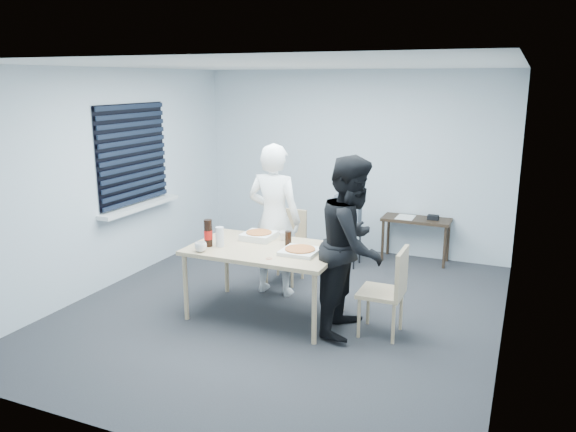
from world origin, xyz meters
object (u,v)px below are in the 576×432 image
at_px(side_table, 416,224).
at_px(soda_bottle, 208,233).
at_px(chair_right, 390,286).
at_px(stool, 347,237).
at_px(chair_far, 288,240).
at_px(person_black, 352,245).
at_px(mug_a, 201,247).
at_px(backpack, 348,213).
at_px(mug_b, 284,236).
at_px(dining_table, 265,253).
at_px(person_white, 274,220).

distance_m(side_table, soda_bottle, 3.18).
bearing_deg(chair_right, stool, 118.42).
distance_m(chair_far, person_black, 1.64).
bearing_deg(mug_a, backpack, 70.33).
height_order(chair_far, side_table, chair_far).
distance_m(side_table, backpack, 1.00).
bearing_deg(chair_right, chair_far, 145.33).
relative_size(chair_far, mug_b, 8.90).
distance_m(chair_right, backpack, 2.17).
bearing_deg(chair_right, dining_table, -178.26).
bearing_deg(dining_table, side_table, 65.93).
relative_size(dining_table, person_black, 0.88).
bearing_deg(chair_far, chair_right, -34.67).
distance_m(person_black, side_table, 2.49).
relative_size(chair_far, side_table, 0.97).
xyz_separation_m(dining_table, chair_right, (1.32, 0.04, -0.18)).
distance_m(mug_a, soda_bottle, 0.22).
height_order(side_table, soda_bottle, soda_bottle).
bearing_deg(chair_right, side_table, 95.04).
relative_size(backpack, mug_b, 4.70).
xyz_separation_m(chair_right, backpack, (-1.03, 1.89, 0.21)).
relative_size(dining_table, backpack, 3.30).
xyz_separation_m(chair_far, person_black, (1.16, -1.09, 0.37)).
bearing_deg(backpack, mug_b, -80.63).
bearing_deg(backpack, soda_bottle, -94.51).
distance_m(dining_table, person_black, 0.95).
xyz_separation_m(dining_table, person_white, (-0.19, 0.64, 0.19)).
relative_size(side_table, backpack, 1.95).
xyz_separation_m(dining_table, backpack, (0.29, 1.93, 0.03)).
bearing_deg(dining_table, person_white, 106.56).
bearing_deg(person_black, side_table, -4.01).
height_order(chair_far, mug_b, chair_far).
distance_m(chair_far, chair_right, 1.88).
xyz_separation_m(dining_table, soda_bottle, (-0.57, -0.19, 0.20)).
bearing_deg(backpack, chair_right, -43.92).
xyz_separation_m(chair_far, soda_bottle, (-0.34, -1.31, 0.38)).
height_order(chair_right, person_black, person_black).
bearing_deg(chair_far, stool, 58.19).
height_order(person_white, mug_b, person_white).
distance_m(side_table, stool, 0.99).
bearing_deg(side_table, mug_a, -119.84).
bearing_deg(backpack, chair_far, -104.78).
height_order(stool, mug_a, mug_a).
relative_size(person_white, stool, 3.55).
height_order(chair_right, stool, chair_right).
height_order(chair_right, backpack, backpack).
bearing_deg(mug_a, chair_far, 78.24).
xyz_separation_m(side_table, mug_a, (-1.65, -2.87, 0.27)).
bearing_deg(side_table, soda_bottle, -122.06).
relative_size(dining_table, chair_right, 1.74).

